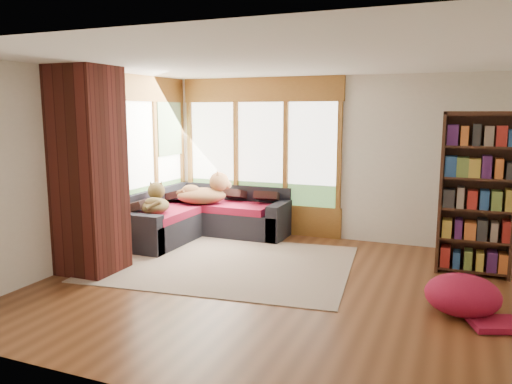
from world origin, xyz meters
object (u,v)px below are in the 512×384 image
Objects in this scene: sectional_sofa at (200,219)px; pouf at (463,294)px; area_rug at (226,263)px; bookshelf at (477,195)px; dog_tan at (206,189)px; brick_chimney at (89,171)px; dog_brindle at (155,199)px.

sectional_sofa is 4.35m from pouf.
area_rug is 1.62× the size of bookshelf.
brick_chimney is at bearing -128.82° from dog_tan.
brick_chimney is at bearing -99.81° from sectional_sofa.
dog_brindle is at bearing 166.82° from pouf.
dog_brindle is at bearing -113.83° from sectional_sofa.
area_rug is at bearing 168.18° from pouf.
sectional_sofa is at bearing -53.37° from dog_brindle.
dog_tan is 1.21× the size of dog_brindle.
bookshelf is at bearing -34.48° from dog_tan.
area_rug is 1.82m from dog_tan.
dog_tan is at bearing -49.20° from dog_brindle.
bookshelf is 4.48m from dog_brindle.
dog_tan reaches higher than pouf.
pouf is at bearing -94.51° from bookshelf.
dog_tan reaches higher than sectional_sofa.
area_rug is at bearing -80.10° from dog_tan.
pouf is at bearing -21.16° from sectional_sofa.
brick_chimney is 1.18× the size of sectional_sofa.
bookshelf is 4.12m from dog_tan.
bookshelf reaches higher than dog_brindle.
dog_tan is at bearing 172.71° from bookshelf.
sectional_sofa is 2.31× the size of dog_tan.
area_rug is 1.60m from dog_brindle.
brick_chimney reaches higher than pouf.
brick_chimney is 3.30× the size of dog_brindle.
sectional_sofa is 1.07× the size of bookshelf.
bookshelf is (3.08, 0.79, 1.02)m from area_rug.
brick_chimney is at bearing -159.24° from bookshelf.
area_rug is 3.34m from bookshelf.
brick_chimney is 2.35m from dog_tan.
bookshelf is at bearing -111.93° from dog_brindle.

